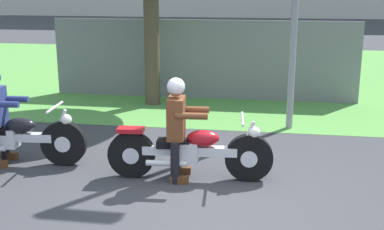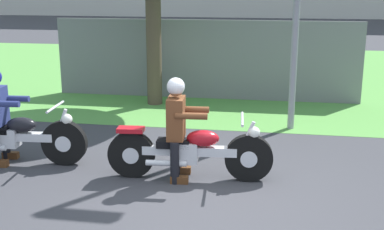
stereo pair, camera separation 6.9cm
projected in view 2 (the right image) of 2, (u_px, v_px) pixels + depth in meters
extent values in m
plane|color=#38383D|center=(204.00, 205.00, 6.11)|extent=(120.00, 120.00, 0.00)
cube|color=#549342|center=(249.00, 74.00, 14.87)|extent=(60.00, 12.00, 0.01)
cylinder|color=black|center=(249.00, 158.00, 6.77)|extent=(0.65, 0.17, 0.65)
cylinder|color=silver|center=(249.00, 158.00, 6.77)|extent=(0.24, 0.16, 0.23)
cylinder|color=black|center=(132.00, 154.00, 6.91)|extent=(0.65, 0.17, 0.65)
cylinder|color=silver|center=(132.00, 154.00, 6.91)|extent=(0.24, 0.16, 0.23)
cube|color=silver|center=(190.00, 151.00, 6.82)|extent=(1.29, 0.24, 0.12)
cube|color=silver|center=(186.00, 152.00, 6.83)|extent=(0.34, 0.26, 0.28)
ellipsoid|color=#B2141E|center=(203.00, 138.00, 6.76)|extent=(0.46, 0.27, 0.22)
cube|color=black|center=(173.00, 143.00, 6.82)|extent=(0.46, 0.27, 0.10)
cube|color=#B2141E|center=(131.00, 130.00, 6.82)|extent=(0.37, 0.23, 0.06)
cylinder|color=silver|center=(246.00, 140.00, 6.71)|extent=(0.26, 0.07, 0.53)
cylinder|color=silver|center=(242.00, 119.00, 6.64)|extent=(0.09, 0.66, 0.04)
sphere|color=white|center=(254.00, 132.00, 6.67)|extent=(0.16, 0.16, 0.16)
cylinder|color=silver|center=(166.00, 163.00, 6.75)|extent=(0.55, 0.12, 0.08)
cylinder|color=black|center=(178.00, 154.00, 7.04)|extent=(0.12, 0.12, 0.57)
cube|color=#593319|center=(182.00, 170.00, 7.10)|extent=(0.25, 0.12, 0.10)
cylinder|color=black|center=(175.00, 163.00, 6.69)|extent=(0.12, 0.12, 0.57)
cube|color=#593319|center=(179.00, 180.00, 6.75)|extent=(0.25, 0.12, 0.10)
cube|color=brown|center=(176.00, 118.00, 6.72)|extent=(0.25, 0.40, 0.56)
cylinder|color=brown|center=(194.00, 110.00, 6.85)|extent=(0.43, 0.12, 0.09)
cylinder|color=brown|center=(191.00, 116.00, 6.52)|extent=(0.43, 0.12, 0.09)
sphere|color=#996B4C|center=(176.00, 89.00, 6.62)|extent=(0.20, 0.20, 0.20)
sphere|color=silver|center=(176.00, 87.00, 6.61)|extent=(0.24, 0.24, 0.24)
cylinder|color=black|center=(64.00, 143.00, 7.38)|extent=(0.68, 0.17, 0.67)
cylinder|color=silver|center=(64.00, 143.00, 7.38)|extent=(0.24, 0.16, 0.23)
cube|color=silver|center=(11.00, 136.00, 7.43)|extent=(1.30, 0.24, 0.12)
cube|color=silver|center=(8.00, 137.00, 7.44)|extent=(0.34, 0.26, 0.28)
ellipsoid|color=black|center=(22.00, 125.00, 7.37)|extent=(0.46, 0.27, 0.22)
cylinder|color=silver|center=(60.00, 126.00, 7.32)|extent=(0.26, 0.07, 0.53)
cylinder|color=silver|center=(55.00, 107.00, 7.25)|extent=(0.09, 0.66, 0.04)
sphere|color=white|center=(67.00, 119.00, 7.28)|extent=(0.16, 0.16, 0.16)
cylinder|color=black|center=(5.00, 140.00, 7.65)|extent=(0.12, 0.12, 0.58)
cube|color=#593319|center=(11.00, 155.00, 7.70)|extent=(0.25, 0.12, 0.10)
cube|color=#593319|center=(0.00, 163.00, 7.36)|extent=(0.25, 0.12, 0.10)
cylinder|color=navy|center=(15.00, 99.00, 7.45)|extent=(0.43, 0.12, 0.09)
cylinder|color=navy|center=(5.00, 104.00, 7.13)|extent=(0.43, 0.12, 0.09)
cylinder|color=brown|center=(154.00, 44.00, 10.86)|extent=(0.33, 0.33, 2.64)
cube|color=slate|center=(204.00, 60.00, 11.52)|extent=(7.00, 0.06, 1.80)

